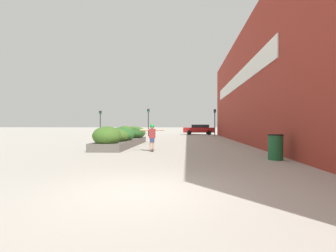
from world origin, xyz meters
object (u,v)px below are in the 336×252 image
Objects in this scene: car_center_left at (258,130)px; traffic_light_far_left at (100,119)px; trash_bin at (276,147)px; skateboarder at (152,134)px; traffic_light_left at (148,118)px; car_leftmost at (199,129)px; skateboard at (152,150)px; traffic_light_right at (215,118)px.

traffic_light_far_left is (-22.74, -5.80, 1.57)m from car_center_left.
traffic_light_far_left reaches higher than trash_bin.
skateboarder is 0.40× the size of traffic_light_left.
car_leftmost is (-1.93, 28.69, 0.28)m from trash_bin.
trash_bin is 0.28× the size of car_center_left.
skateboarder is 1.33× the size of trash_bin.
skateboarder is at bearing 171.52° from car_leftmost.
skateboard is at bearing -64.16° from traffic_light_far_left.
car_center_left is 23.52m from traffic_light_far_left.
traffic_light_right is at bearing -159.48° from car_leftmost.
car_leftmost is at bearing 95.24° from car_center_left.
skateboarder is 25.76m from car_leftmost.
traffic_light_right is at bearing 0.07° from traffic_light_far_left.
traffic_light_far_left is at bearing -179.93° from traffic_light_right.
traffic_light_left is at bearing 88.34° from skateboarder.
skateboard is at bearing -105.39° from traffic_light_right.
traffic_light_far_left is at bearing 176.46° from traffic_light_left.
traffic_light_left is 1.02× the size of traffic_light_right.
traffic_light_left is (-7.00, -5.39, 1.64)m from car_leftmost.
traffic_light_far_left is (-9.93, 20.51, 2.27)m from skateboard.
trash_bin is (5.73, -3.21, -0.42)m from skateboarder.
skateboarder is at bearing 150.76° from trash_bin.
car_center_left is (12.81, 26.31, -0.20)m from skateboarder.
traffic_light_left is at bearing -3.54° from traffic_light_far_left.
traffic_light_left is (-3.21, 20.09, 1.50)m from skateboarder.
trash_bin is at bearing -56.56° from traffic_light_far_left.
car_leftmost reaches higher than car_center_left.
skateboard is at bearing 154.05° from car_center_left.
car_center_left is 17.26m from traffic_light_left.
traffic_light_far_left is (-15.59, -0.02, -0.09)m from traffic_light_right.
skateboarder is at bearing 154.05° from car_center_left.
skateboard is 0.20× the size of traffic_light_far_left.
traffic_light_far_left reaches higher than skateboarder.
car_center_left is (9.01, 0.83, -0.06)m from car_leftmost.
trash_bin is 28.76m from car_leftmost.
traffic_light_right reaches higher than car_leftmost.
car_leftmost is 1.30× the size of traffic_light_left.
car_center_left is at bearing 14.31° from traffic_light_far_left.
trash_bin is at bearing -89.81° from traffic_light_right.
trash_bin is 30.35m from car_center_left.
skateboarder is 0.40× the size of traffic_light_right.
traffic_light_far_left is (-9.93, 20.51, 1.37)m from skateboarder.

